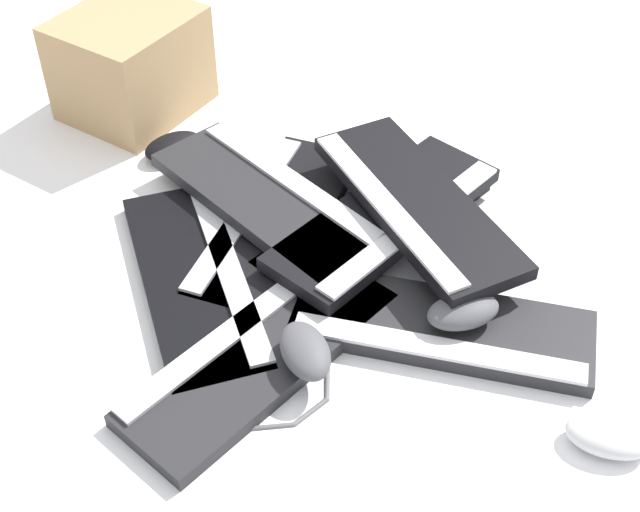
% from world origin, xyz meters
% --- Properties ---
extents(ground_plane, '(3.20, 3.20, 0.00)m').
position_xyz_m(ground_plane, '(0.00, 0.00, 0.00)').
color(ground_plane, white).
extents(keyboard_0, '(0.46, 0.29, 0.03)m').
position_xyz_m(keyboard_0, '(0.16, -0.04, 0.01)').
color(keyboard_0, '#232326').
rests_on(keyboard_0, ground).
extents(keyboard_1, '(0.22, 0.46, 0.03)m').
position_xyz_m(keyboard_1, '(-0.05, 0.11, 0.01)').
color(keyboard_1, black).
rests_on(keyboard_1, ground).
extents(keyboard_2, '(0.25, 0.46, 0.03)m').
position_xyz_m(keyboard_2, '(-0.19, 0.02, 0.01)').
color(keyboard_2, black).
rests_on(keyboard_2, ground).
extents(keyboard_3, '(0.44, 0.39, 0.03)m').
position_xyz_m(keyboard_3, '(-0.21, -0.17, 0.01)').
color(keyboard_3, black).
rests_on(keyboard_3, ground).
extents(keyboard_4, '(0.21, 0.46, 0.03)m').
position_xyz_m(keyboard_4, '(-0.03, -0.23, 0.01)').
color(keyboard_4, '#232326').
rests_on(keyboard_4, ground).
extents(keyboard_5, '(0.21, 0.46, 0.03)m').
position_xyz_m(keyboard_5, '(-0.03, 0.10, 0.04)').
color(keyboard_5, black).
rests_on(keyboard_5, keyboard_1).
extents(keyboard_6, '(0.46, 0.34, 0.03)m').
position_xyz_m(keyboard_6, '(0.01, 0.12, 0.07)').
color(keyboard_6, black).
rests_on(keyboard_6, keyboard_5).
extents(keyboard_7, '(0.46, 0.25, 0.03)m').
position_xyz_m(keyboard_7, '(-0.22, 0.03, 0.04)').
color(keyboard_7, '#232326').
rests_on(keyboard_7, keyboard_2).
extents(mouse_0, '(0.13, 0.10, 0.04)m').
position_xyz_m(mouse_0, '(0.43, -0.09, 0.02)').
color(mouse_0, silver).
rests_on(mouse_0, ground).
extents(mouse_1, '(0.13, 0.12, 0.04)m').
position_xyz_m(mouse_1, '(0.03, -0.22, 0.05)').
color(mouse_1, '#4C4C51').
rests_on(mouse_1, keyboard_4).
extents(mouse_2, '(0.10, 0.13, 0.04)m').
position_xyz_m(mouse_2, '(-0.47, 0.08, 0.02)').
color(mouse_2, black).
rests_on(mouse_2, ground).
extents(mouse_3, '(0.12, 0.13, 0.04)m').
position_xyz_m(mouse_3, '(0.18, -0.02, 0.05)').
color(mouse_3, '#4C4C51').
rests_on(mouse_3, keyboard_0).
extents(cable_0, '(0.36, 0.42, 0.01)m').
position_xyz_m(cable_0, '(0.08, -0.16, 0.00)').
color(cable_0, '#59595B').
rests_on(cable_0, ground).
extents(cardboard_box, '(0.22, 0.25, 0.19)m').
position_xyz_m(cardboard_box, '(-0.63, 0.16, 0.10)').
color(cardboard_box, tan).
rests_on(cardboard_box, ground).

